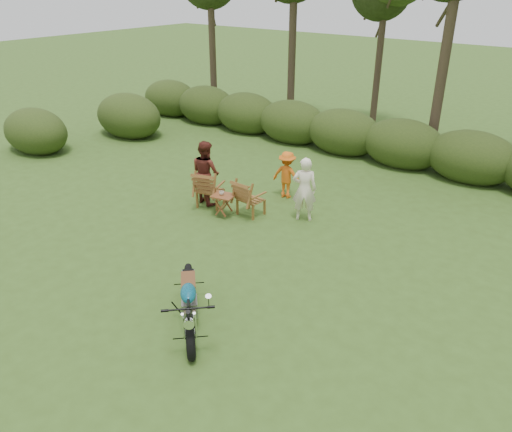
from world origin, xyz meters
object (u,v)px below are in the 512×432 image
Objects in this scene: lawn_chair_right at (251,214)px; child at (286,197)px; lawn_chair_left at (211,206)px; cup at (222,193)px; motorcycle at (191,323)px; adult_b at (207,202)px; adult_a at (303,219)px; side_table at (224,206)px.

lawn_chair_right is 0.75× the size of child.
lawn_chair_left is 8.11× the size of cup.
motorcycle is 4.91m from adult_b.
adult_a is at bearing 142.80° from motorcycle.
child reaches higher than lawn_chair_left.
lawn_chair_left is 0.27m from adult_b.
side_table is 0.35× the size of adult_a.
adult_a reaches higher than lawn_chair_right.
lawn_chair_right is at bearing 78.25° from child.
adult_b is at bearing -46.36° from lawn_chair_left.
motorcycle is 4.48m from adult_a.
motorcycle is 5.55m from child.
child is (-1.69, 5.28, 0.00)m from motorcycle.
child is (-1.06, 0.85, 0.00)m from adult_a.
adult_a is at bearing 31.61° from cup.
motorcycle is at bearing 109.72° from lawn_chair_left.
adult_a is (2.25, 0.76, 0.00)m from lawn_chair_left.
child is at bearing -121.18° from adult_b.
lawn_chair_left is at bearing 157.34° from cup.
side_table is at bearing 49.14° from lawn_chair_right.
cup is 1.10m from adult_b.
cup is (0.60, -0.25, 0.59)m from lawn_chair_left.
lawn_chair_right is at bearing -163.07° from adult_b.
motorcycle is 1.29× the size of adult_b.
cup is at bearing 64.39° from child.
lawn_chair_right is at bearing 46.00° from side_table.
adult_b reaches higher than lawn_chair_left.
adult_b is at bearing 7.37° from lawn_chair_right.
lawn_chair_left reaches higher than lawn_chair_right.
adult_b is (-0.89, 0.37, -0.27)m from side_table.
adult_a reaches higher than lawn_chair_left.
side_table is (0.65, -0.24, 0.27)m from lawn_chair_left.
motorcycle is 4.10m from side_table.
cup is (-0.50, -0.48, 0.59)m from lawn_chair_right.
adult_a is 1.25× the size of child.
side_table is 1.91m from adult_a.
adult_b is at bearing 37.91° from child.
side_table is at bearing 141.07° from lawn_chair_left.
lawn_chair_left is 2.37m from adult_a.
adult_a is (-0.63, 4.43, 0.00)m from motorcycle.
adult_b is at bearing 157.36° from side_table.
child is at bearing 73.79° from side_table.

